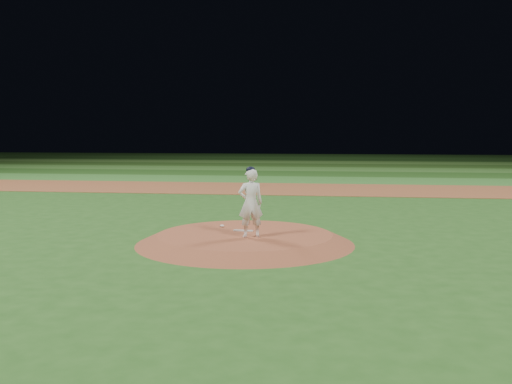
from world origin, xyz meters
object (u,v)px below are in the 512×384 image
at_px(pitchers_mound, 245,238).
at_px(rosin_bag, 222,226).
at_px(pitcher_on_mound, 251,203).
at_px(pitching_rubber, 243,231).

relative_size(pitchers_mound, rosin_bag, 46.10).
xyz_separation_m(pitchers_mound, pitcher_on_mound, (0.21, -0.45, 0.97)).
relative_size(pitching_rubber, rosin_bag, 4.31).
xyz_separation_m(pitchers_mound, pitching_rubber, (-0.11, 0.36, 0.14)).
bearing_deg(rosin_bag, pitchers_mound, -49.41).
xyz_separation_m(pitching_rubber, pitcher_on_mound, (0.32, -0.82, 0.84)).
relative_size(pitchers_mound, pitching_rubber, 10.69).
height_order(pitching_rubber, pitcher_on_mound, pitcher_on_mound).
height_order(pitching_rubber, rosin_bag, rosin_bag).
distance_m(pitchers_mound, pitcher_on_mound, 1.10).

